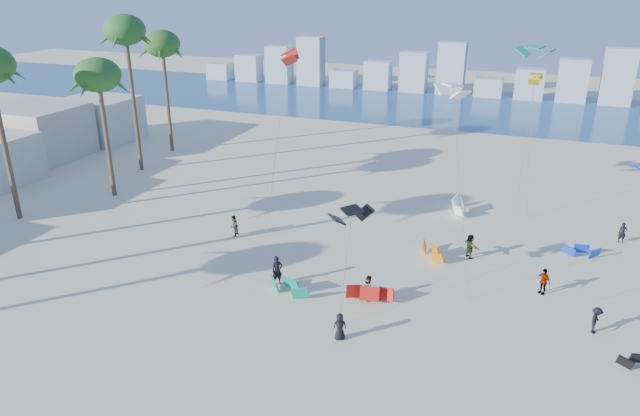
% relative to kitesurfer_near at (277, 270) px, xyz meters
% --- Properties ---
extents(ocean, '(220.00, 220.00, 0.00)m').
position_rel_kitesurfer_near_xyz_m(ocean, '(-1.08, 58.55, -0.96)').
color(ocean, navy).
rests_on(ocean, ground).
extents(kitesurfer_near, '(0.82, 0.82, 1.92)m').
position_rel_kitesurfer_near_xyz_m(kitesurfer_near, '(0.00, 0.00, 0.00)').
color(kitesurfer_near, black).
rests_on(kitesurfer_near, ground).
extents(kitesurfer_mid, '(0.89, 0.96, 1.59)m').
position_rel_kitesurfer_near_xyz_m(kitesurfer_mid, '(5.90, 0.23, -0.17)').
color(kitesurfer_mid, gray).
rests_on(kitesurfer_mid, ground).
extents(kitesurfers_far, '(27.74, 19.32, 1.72)m').
position_rel_kitesurfer_near_xyz_m(kitesurfers_far, '(10.28, 4.70, -0.14)').
color(kitesurfers_far, black).
rests_on(kitesurfers_far, ground).
extents(grounded_kites, '(21.95, 20.01, 1.02)m').
position_rel_kitesurfer_near_xyz_m(grounded_kites, '(8.99, 6.35, -0.51)').
color(grounded_kites, '#0B8B75').
rests_on(grounded_kites, ground).
extents(flying_kites, '(30.14, 25.22, 13.91)m').
position_rel_kitesurfer_near_xyz_m(flying_kites, '(13.06, 9.50, 9.05)').
color(flying_kites, black).
rests_on(flying_kites, ground).
extents(palm_row, '(7.50, 44.80, 15.51)m').
position_rel_kitesurfer_near_xyz_m(palm_row, '(-22.84, 2.71, 10.39)').
color(palm_row, brown).
rests_on(palm_row, ground).
extents(distant_skyline, '(85.00, 3.00, 8.40)m').
position_rel_kitesurfer_near_xyz_m(distant_skyline, '(-2.27, 68.55, 2.13)').
color(distant_skyline, '#9EADBF').
rests_on(distant_skyline, ground).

